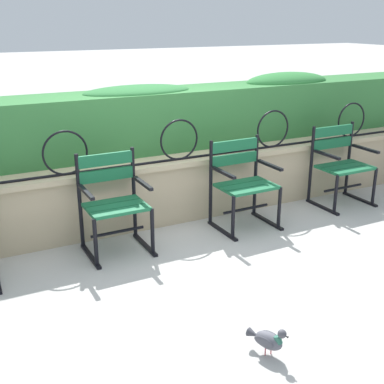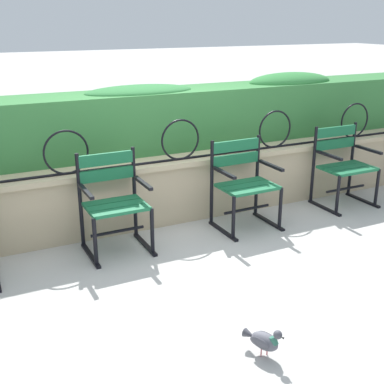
% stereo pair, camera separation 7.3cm
% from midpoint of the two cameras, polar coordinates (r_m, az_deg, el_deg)
% --- Properties ---
extents(ground_plane, '(60.00, 60.00, 0.00)m').
position_cam_midpoint_polar(ground_plane, '(4.59, 0.37, -7.03)').
color(ground_plane, '#B7B5AF').
extents(stone_wall, '(8.04, 0.41, 0.65)m').
position_cam_midpoint_polar(stone_wall, '(5.21, -4.15, 0.14)').
color(stone_wall, tan).
rests_on(stone_wall, ground).
extents(iron_arch_fence, '(7.49, 0.02, 0.42)m').
position_cam_midpoint_polar(iron_arch_fence, '(4.90, -7.29, 4.88)').
color(iron_arch_fence, black).
rests_on(iron_arch_fence, stone_wall).
extents(hedge_row, '(7.88, 0.63, 0.75)m').
position_cam_midpoint_polar(hedge_row, '(5.49, -6.09, 8.29)').
color(hedge_row, '#387A3D').
rests_on(hedge_row, stone_wall).
extents(park_chair_centre_left, '(0.57, 0.52, 0.90)m').
position_cam_midpoint_polar(park_chair_centre_left, '(4.57, -9.37, -1.02)').
color(park_chair_centre_left, '#19663D').
rests_on(park_chair_centre_left, ground).
extents(park_chair_centre_right, '(0.60, 0.53, 0.88)m').
position_cam_midpoint_polar(park_chair_centre_right, '(5.08, 5.32, 1.21)').
color(park_chair_centre_right, '#19663D').
rests_on(park_chair_centre_right, ground).
extents(park_chair_rightmost, '(0.61, 0.52, 0.89)m').
position_cam_midpoint_polar(park_chair_rightmost, '(5.93, 16.12, 3.17)').
color(park_chair_rightmost, '#19663D').
rests_on(park_chair_rightmost, ground).
extents(pigeon_near_chairs, '(0.17, 0.28, 0.22)m').
position_cam_midpoint_polar(pigeon_near_chairs, '(3.32, 7.98, -16.20)').
color(pigeon_near_chairs, '#5B5B66').
rests_on(pigeon_near_chairs, ground).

